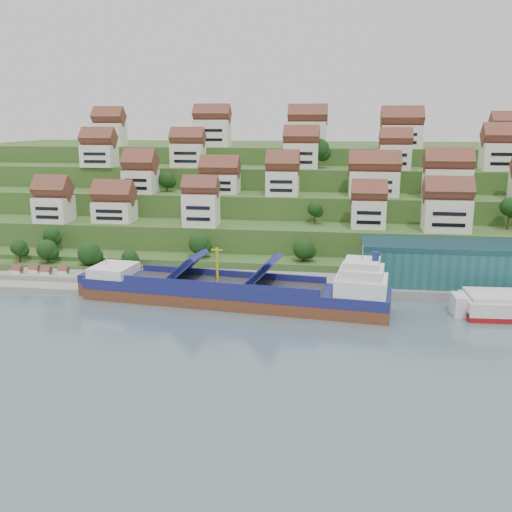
# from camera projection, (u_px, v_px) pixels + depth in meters

# --- Properties ---
(ground) EXTENTS (300.00, 300.00, 0.00)m
(ground) POSITION_uv_depth(u_px,v_px,m) (265.00, 305.00, 129.50)
(ground) COLOR slate
(ground) RESTS_ON ground
(quay) EXTENTS (180.00, 14.00, 2.20)m
(quay) POSITION_uv_depth(u_px,v_px,m) (353.00, 285.00, 140.91)
(quay) COLOR gray
(quay) RESTS_ON ground
(pebble_beach) EXTENTS (45.00, 20.00, 1.00)m
(pebble_beach) POSITION_uv_depth(u_px,v_px,m) (51.00, 279.00, 148.93)
(pebble_beach) COLOR gray
(pebble_beach) RESTS_ON ground
(hillside) EXTENTS (260.00, 128.00, 31.00)m
(hillside) POSITION_uv_depth(u_px,v_px,m) (298.00, 198.00, 226.62)
(hillside) COLOR #2D4C1E
(hillside) RESTS_ON ground
(hillside_village) EXTENTS (155.91, 61.78, 29.80)m
(hillside_village) POSITION_uv_depth(u_px,v_px,m) (309.00, 170.00, 183.02)
(hillside_village) COLOR white
(hillside_village) RESTS_ON ground
(hillside_trees) EXTENTS (138.31, 62.78, 32.11)m
(hillside_trees) POSITION_uv_depth(u_px,v_px,m) (236.00, 202.00, 170.40)
(hillside_trees) COLOR #183C14
(hillside_trees) RESTS_ON ground
(warehouse) EXTENTS (60.00, 15.00, 10.00)m
(warehouse) POSITION_uv_depth(u_px,v_px,m) (488.00, 264.00, 136.98)
(warehouse) COLOR #205658
(warehouse) RESTS_ON quay
(flagpole) EXTENTS (1.28, 0.16, 8.00)m
(flagpole) POSITION_uv_depth(u_px,v_px,m) (346.00, 268.00, 135.00)
(flagpole) COLOR gray
(flagpole) RESTS_ON quay
(beach_huts) EXTENTS (14.40, 3.70, 2.20)m
(beach_huts) POSITION_uv_depth(u_px,v_px,m) (41.00, 274.00, 147.63)
(beach_huts) COLOR white
(beach_huts) RESTS_ON pebble_beach
(cargo_ship) EXTENTS (70.75, 18.65, 15.42)m
(cargo_ship) POSITION_uv_depth(u_px,v_px,m) (241.00, 292.00, 128.82)
(cargo_ship) COLOR brown
(cargo_ship) RESTS_ON ground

